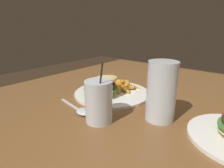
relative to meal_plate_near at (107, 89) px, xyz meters
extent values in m
cube|color=brown|center=(-0.06, 0.20, -0.05)|extent=(1.26, 1.31, 0.03)
cylinder|color=brown|center=(-0.62, -0.38, -0.42)|extent=(0.07, 0.07, 0.72)
cylinder|color=white|center=(-0.03, 0.00, -0.02)|extent=(0.31, 0.31, 0.01)
ellipsoid|color=#DBB770|center=(0.03, -0.01, -0.01)|extent=(0.13, 0.11, 0.02)
cylinder|color=#428438|center=(0.03, -0.01, 0.01)|extent=(0.14, 0.14, 0.01)
cylinder|color=red|center=(0.03, -0.01, 0.02)|extent=(0.11, 0.11, 0.01)
cylinder|color=#4C2D1E|center=(0.03, -0.01, 0.03)|extent=(0.12, 0.12, 0.01)
ellipsoid|color=#DBB770|center=(0.03, 0.01, 0.05)|extent=(0.13, 0.11, 0.05)
cube|color=gold|center=(-0.07, 0.03, -0.01)|extent=(0.06, 0.05, 0.02)
cube|color=gold|center=(-0.12, 0.04, -0.01)|extent=(0.03, 0.06, 0.03)
cube|color=gold|center=(-0.10, -0.02, 0.00)|extent=(0.02, 0.07, 0.03)
cube|color=gold|center=(-0.09, 0.00, 0.01)|extent=(0.06, 0.05, 0.01)
cube|color=gold|center=(-0.05, 0.01, 0.00)|extent=(0.07, 0.07, 0.01)
cube|color=gold|center=(-0.10, -0.02, 0.00)|extent=(0.07, 0.07, 0.02)
cube|color=gold|center=(-0.09, 0.02, -0.01)|extent=(0.03, 0.09, 0.01)
cube|color=gold|center=(-0.09, 0.01, 0.00)|extent=(0.07, 0.03, 0.01)
cube|color=gold|center=(-0.06, 0.02, -0.01)|extent=(0.09, 0.04, 0.01)
cube|color=gold|center=(-0.06, 0.04, -0.01)|extent=(0.02, 0.06, 0.01)
cube|color=gold|center=(-0.10, -0.01, 0.00)|extent=(0.02, 0.08, 0.01)
cube|color=gold|center=(-0.10, 0.02, 0.00)|extent=(0.02, 0.06, 0.01)
cube|color=gold|center=(-0.09, 0.02, 0.00)|extent=(0.06, 0.07, 0.03)
cube|color=gold|center=(-0.10, -0.01, 0.01)|extent=(0.04, 0.08, 0.03)
cube|color=gold|center=(-0.08, 0.04, -0.01)|extent=(0.09, 0.04, 0.02)
cube|color=gold|center=(-0.09, 0.00, 0.01)|extent=(0.02, 0.09, 0.01)
cylinder|color=silver|center=(0.04, 0.25, 0.06)|extent=(0.09, 0.09, 0.18)
cylinder|color=#B26B19|center=(0.04, 0.25, 0.05)|extent=(0.08, 0.08, 0.15)
cylinder|color=silver|center=(0.17, 0.12, 0.03)|extent=(0.08, 0.08, 0.13)
cylinder|color=yellow|center=(0.17, 0.12, 0.02)|extent=(0.07, 0.07, 0.10)
cylinder|color=black|center=(0.19, 0.13, 0.06)|extent=(0.02, 0.02, 0.19)
ellipsoid|color=silver|center=(0.17, 0.05, -0.02)|extent=(0.06, 0.07, 0.02)
cube|color=silver|center=(0.15, -0.04, -0.03)|extent=(0.03, 0.13, 0.00)
camera|label=1|loc=(0.54, 0.47, 0.25)|focal=30.00mm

